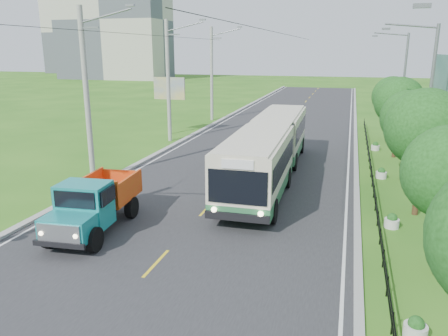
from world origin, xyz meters
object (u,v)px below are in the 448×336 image
at_px(billboard_left, 169,92).
at_px(pole_near, 87,95).
at_px(planter_far, 375,147).
at_px(billboard_right, 440,84).
at_px(tree_back, 392,98).
at_px(streetlight_mid, 427,99).
at_px(pole_far, 212,74).
at_px(planter_front, 416,329).
at_px(tree_third, 425,132).
at_px(planter_near, 392,221).
at_px(bus, 270,146).
at_px(planter_mid, 381,174).
at_px(tree_fourth, 409,121).
at_px(pole_mid, 169,81).
at_px(streetlight_far, 402,82).
at_px(tree_fifth, 400,104).
at_px(dump_truck, 94,201).

bearing_deg(billboard_left, pole_near, -85.28).
height_order(planter_far, billboard_right, billboard_right).
xyz_separation_m(tree_back, streetlight_mid, (0.79, -12.14, 1.25)).
xyz_separation_m(pole_far, planter_front, (16.86, -35.00, -4.81)).
relative_size(pole_near, pole_far, 1.00).
bearing_deg(tree_third, planter_front, -97.06).
relative_size(streetlight_mid, planter_front, 13.54).
bearing_deg(pole_far, planter_near, -58.01).
bearing_deg(planter_front, bus, 115.08).
bearing_deg(billboard_left, planter_near, -44.84).
bearing_deg(planter_far, planter_near, -90.00).
bearing_deg(billboard_left, planter_mid, -28.92).
xyz_separation_m(pole_near, tree_fourth, (18.12, 5.14, -1.51)).
bearing_deg(pole_mid, streetlight_far, 20.32).
relative_size(pole_far, streetlight_mid, 1.10).
xyz_separation_m(pole_mid, billboard_right, (20.56, -1.00, 0.25)).
xyz_separation_m(pole_near, planter_near, (16.86, -3.00, -4.81)).
distance_m(tree_fourth, billboard_right, 6.59).
relative_size(tree_fifth, dump_truck, 1.00).
bearing_deg(streetlight_far, planter_front, -93.89).
distance_m(planter_front, planter_mid, 16.00).
xyz_separation_m(planter_mid, bus, (-6.60, -1.90, 1.74)).
height_order(streetlight_far, billboard_right, streetlight_far).
height_order(tree_fifth, tree_back, tree_fifth).
xyz_separation_m(pole_mid, streetlight_far, (18.90, 7.00, -0.19)).
distance_m(streetlight_far, planter_mid, 14.88).
height_order(tree_fourth, tree_fifth, tree_fifth).
height_order(streetlight_mid, billboard_right, streetlight_mid).
distance_m(pole_mid, billboard_right, 20.59).
bearing_deg(billboard_right, tree_back, 111.70).
height_order(tree_fourth, planter_far, tree_fourth).
bearing_deg(pole_near, planter_front, -33.12).
bearing_deg(billboard_right, tree_fifth, 176.70).
relative_size(tree_third, billboard_left, 1.15).
bearing_deg(planter_front, planter_near, 90.00).
relative_size(billboard_left, billboard_right, 0.71).
bearing_deg(dump_truck, tree_fifth, 48.08).
relative_size(pole_near, billboard_left, 1.92).
relative_size(pole_far, billboard_left, 1.92).
relative_size(tree_fourth, tree_back, 0.98).
distance_m(pole_far, tree_back, 19.43).
xyz_separation_m(billboard_left, dump_truck, (5.68, -21.88, -2.53)).
bearing_deg(dump_truck, tree_back, 55.63).
height_order(billboard_left, dump_truck, billboard_left).
xyz_separation_m(tree_fifth, tree_back, (-0.00, 6.00, -0.20)).
xyz_separation_m(pole_far, planter_far, (16.86, -11.00, -4.81)).
bearing_deg(billboard_left, streetlight_far, 11.23).
relative_size(pole_near, planter_near, 14.93).
bearing_deg(streetlight_mid, pole_near, -165.19).
distance_m(pole_near, streetlight_mid, 19.56).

